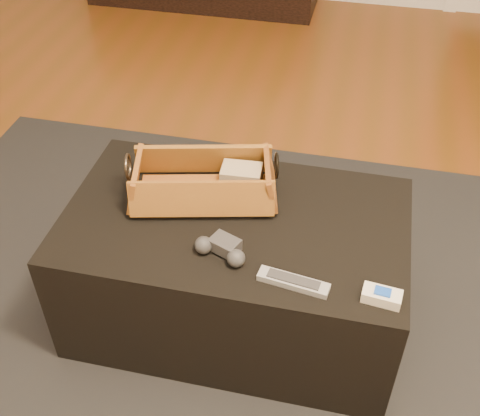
% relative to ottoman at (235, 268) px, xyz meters
% --- Properties ---
extents(floor, '(5.00, 5.50, 0.01)m').
position_rel_ottoman_xyz_m(floor, '(-0.06, 0.04, -0.23)').
color(floor, brown).
rests_on(floor, ground).
extents(area_rug, '(2.60, 2.00, 0.01)m').
position_rel_ottoman_xyz_m(area_rug, '(0.00, -0.05, -0.22)').
color(area_rug, black).
rests_on(area_rug, floor).
extents(ottoman, '(1.00, 0.60, 0.42)m').
position_rel_ottoman_xyz_m(ottoman, '(0.00, 0.00, 0.00)').
color(ottoman, black).
rests_on(ottoman, area_rug).
extents(tv_remote, '(0.23, 0.12, 0.02)m').
position_rel_ottoman_xyz_m(tv_remote, '(-0.13, 0.06, 0.24)').
color(tv_remote, black).
rests_on(tv_remote, wicker_basket).
extents(cloth_bundle, '(0.12, 0.09, 0.07)m').
position_rel_ottoman_xyz_m(cloth_bundle, '(-0.01, 0.14, 0.26)').
color(cloth_bundle, tan).
rests_on(cloth_bundle, wicker_basket).
extents(wicker_basket, '(0.47, 0.32, 0.15)m').
position_rel_ottoman_xyz_m(wicker_basket, '(-0.11, 0.08, 0.26)').
color(wicker_basket, '#B26828').
rests_on(wicker_basket, ottoman).
extents(game_controller, '(0.16, 0.11, 0.05)m').
position_rel_ottoman_xyz_m(game_controller, '(0.00, -0.15, 0.23)').
color(game_controller, '#2E2D30').
rests_on(game_controller, ottoman).
extents(silver_remote, '(0.19, 0.07, 0.02)m').
position_rel_ottoman_xyz_m(silver_remote, '(0.20, -0.22, 0.22)').
color(silver_remote, '#97999E').
rests_on(silver_remote, ottoman).
extents(cream_gadget, '(0.10, 0.06, 0.04)m').
position_rel_ottoman_xyz_m(cream_gadget, '(0.43, -0.22, 0.23)').
color(cream_gadget, beige).
rests_on(cream_gadget, ottoman).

